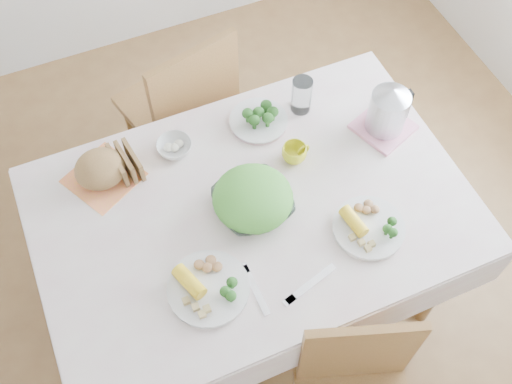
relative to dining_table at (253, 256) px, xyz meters
name	(u,v)px	position (x,y,z in m)	size (l,w,h in m)	color
floor	(254,293)	(0.00, 0.00, -0.38)	(3.60, 3.60, 0.00)	brown
dining_table	(253,256)	(0.00, 0.00, 0.00)	(1.40, 0.90, 0.75)	brown
tablecloth	(253,208)	(0.00, 0.00, 0.38)	(1.50, 1.00, 0.01)	silver
chair_far	(176,106)	(-0.04, 0.79, 0.09)	(0.43, 0.43, 0.95)	brown
salad_bowl	(253,203)	(0.00, 0.00, 0.42)	(0.26, 0.26, 0.06)	white
dinner_plate_left	(208,288)	(-0.25, -0.23, 0.40)	(0.27, 0.27, 0.02)	white
dinner_plate_right	(369,228)	(0.33, -0.24, 0.40)	(0.25, 0.25, 0.02)	white
broccoli_plate	(259,121)	(0.17, 0.34, 0.40)	(0.22, 0.22, 0.02)	beige
napkin	(104,178)	(-0.44, 0.32, 0.39)	(0.23, 0.23, 0.00)	#ED8648
bread_loaf	(100,169)	(-0.44, 0.32, 0.45)	(0.18, 0.17, 0.11)	brown
fruit_bowl	(174,147)	(-0.17, 0.34, 0.41)	(0.13, 0.13, 0.04)	white
yellow_mug	(294,153)	(0.22, 0.13, 0.42)	(0.09, 0.09, 0.07)	yellow
glass_tumbler	(301,97)	(0.34, 0.34, 0.45)	(0.08, 0.08, 0.15)	white
pink_tray	(383,127)	(0.59, 0.13, 0.40)	(0.19, 0.19, 0.02)	pink
electric_kettle	(389,107)	(0.59, 0.13, 0.51)	(0.14, 0.14, 0.20)	#B2B5BA
fork_left	(255,290)	(-0.11, -0.29, 0.39)	(0.02, 0.19, 0.00)	silver
knife	(311,284)	(0.06, -0.34, 0.39)	(0.02, 0.20, 0.00)	silver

